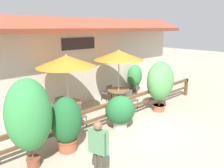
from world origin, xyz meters
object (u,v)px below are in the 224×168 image
object	(u,v)px
patio_umbrella_middle	(119,55)
potted_plant_tall_tropical	(66,123)
chair_near_streetside	(78,115)
potted_plant_corner_fern	(135,77)
potted_plant_entrance_palm	(29,116)
pedestrian	(98,144)
potted_plant_small_flowering	(160,82)
potted_plant_broad_leaf	(120,111)
dining_table_middle	(119,93)
chair_near_wallside	(58,104)
chair_middle_streetside	(131,99)
chair_middle_wallside	(107,92)
patio_umbrella_near	(66,61)
dining_table_near	(69,106)

from	to	relation	value
patio_umbrella_middle	potted_plant_tall_tropical	distance (m)	4.81
chair_near_streetside	potted_plant_corner_fern	world-z (taller)	potted_plant_corner_fern
potted_plant_entrance_palm	pedestrian	bearing A→B (deg)	-61.09
potted_plant_small_flowering	pedestrian	bearing A→B (deg)	-160.49
potted_plant_broad_leaf	potted_plant_tall_tropical	distance (m)	2.33
dining_table_middle	potted_plant_tall_tropical	xyz separation A→B (m)	(-4.13, -1.92, 0.32)
potted_plant_small_flowering	pedestrian	distance (m)	5.40
potted_plant_entrance_palm	potted_plant_corner_fern	world-z (taller)	potted_plant_entrance_palm
patio_umbrella_middle	potted_plant_corner_fern	bearing A→B (deg)	23.00
potted_plant_entrance_palm	potted_plant_small_flowering	distance (m)	6.03
potted_plant_entrance_palm	chair_near_wallside	bearing A→B (deg)	49.81
potted_plant_tall_tropical	pedestrian	bearing A→B (deg)	-96.63
chair_middle_streetside	pedestrian	size ratio (longest dim) A/B	0.53
chair_middle_wallside	potted_plant_broad_leaf	size ratio (longest dim) A/B	0.68
patio_umbrella_near	chair_near_streetside	distance (m)	2.13
chair_middle_streetside	pedestrian	world-z (taller)	pedestrian
potted_plant_tall_tropical	dining_table_near	bearing A→B (deg)	56.61
chair_middle_streetside	potted_plant_broad_leaf	size ratio (longest dim) A/B	0.68
patio_umbrella_near	potted_plant_small_flowering	size ratio (longest dim) A/B	1.19
chair_near_streetside	potted_plant_corner_fern	distance (m)	5.51
dining_table_middle	chair_middle_wallside	size ratio (longest dim) A/B	1.27
patio_umbrella_near	potted_plant_tall_tropical	xyz separation A→B (m)	(-1.31, -1.99, -1.54)
chair_near_streetside	patio_umbrella_middle	size ratio (longest dim) A/B	0.32
potted_plant_broad_leaf	pedestrian	world-z (taller)	pedestrian
chair_near_streetside	potted_plant_tall_tropical	distance (m)	1.78
chair_near_wallside	potted_plant_small_flowering	size ratio (longest dim) A/B	0.37
dining_table_near	potted_plant_small_flowering	size ratio (longest dim) A/B	0.47
patio_umbrella_middle	pedestrian	xyz separation A→B (m)	(-4.34, -3.70, -1.42)
chair_near_streetside	pedestrian	distance (m)	3.36
chair_near_wallside	chair_middle_wallside	xyz separation A→B (m)	(2.82, -0.06, 0.00)
dining_table_near	chair_near_streetside	distance (m)	0.80
dining_table_near	chair_middle_streetside	world-z (taller)	chair_middle_streetside
patio_umbrella_near	chair_middle_wallside	bearing A→B (deg)	14.56
potted_plant_broad_leaf	potted_plant_entrance_palm	bearing A→B (deg)	-178.88
dining_table_near	dining_table_middle	bearing A→B (deg)	-1.45
dining_table_middle	potted_plant_small_flowering	distance (m)	2.17
patio_umbrella_near	chair_middle_wallside	size ratio (longest dim) A/B	3.17
chair_middle_streetside	chair_middle_wallside	distance (m)	1.59
potted_plant_small_flowering	pedestrian	xyz separation A→B (m)	(-5.09, -1.80, -0.32)
dining_table_near	chair_near_streetside	world-z (taller)	chair_near_streetside
patio_umbrella_middle	pedestrian	size ratio (longest dim) A/B	1.67
chair_near_streetside	potted_plant_small_flowering	xyz separation A→B (m)	(3.64, -1.18, 0.89)
patio_umbrella_near	chair_near_wallside	size ratio (longest dim) A/B	3.17
chair_near_wallside	potted_plant_corner_fern	xyz separation A→B (m)	(5.19, 0.13, 0.41)
dining_table_near	chair_near_streetside	xyz separation A→B (m)	(-0.07, -0.78, -0.13)
chair_near_wallside	patio_umbrella_middle	distance (m)	3.59
potted_plant_tall_tropical	potted_plant_entrance_palm	distance (m)	1.29
patio_umbrella_near	pedestrian	size ratio (longest dim) A/B	1.67
patio_umbrella_middle	potted_plant_broad_leaf	bearing A→B (deg)	-133.25
potted_plant_broad_leaf	potted_plant_corner_fern	size ratio (longest dim) A/B	0.79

